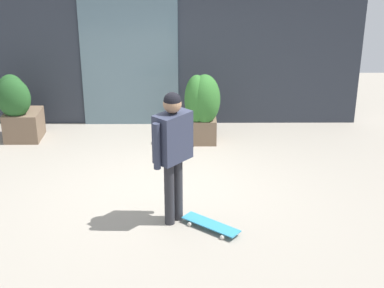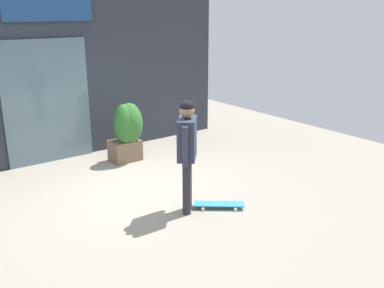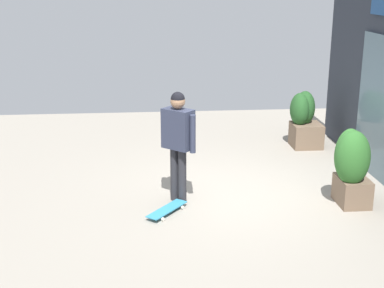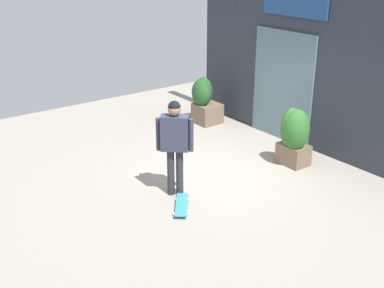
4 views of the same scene
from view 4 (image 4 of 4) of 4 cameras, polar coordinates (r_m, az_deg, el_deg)
name	(u,v)px [view 4 (image 4 of 4)]	position (r m, az deg, el deg)	size (l,w,h in m)	color
ground_plane	(213,176)	(9.53, 2.53, -3.81)	(12.00, 12.00, 0.00)	gray
building_facade	(311,71)	(10.82, 13.93, 8.41)	(7.01, 0.31, 3.46)	#2D333D
skateboarder	(175,138)	(8.40, -2.06, 0.74)	(0.51, 0.53, 1.78)	#28282D
skateboard	(182,205)	(8.38, -1.23, -7.21)	(0.76, 0.66, 0.08)	teal
planter_box_left	(294,135)	(9.95, 12.01, 1.04)	(0.66, 0.58, 1.23)	brown
planter_box_right	(204,100)	(12.27, 1.44, 5.24)	(0.70, 0.65, 1.18)	brown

